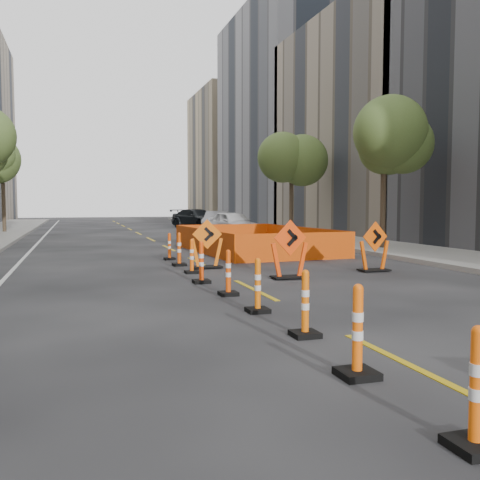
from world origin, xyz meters
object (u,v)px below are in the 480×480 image
object	(u,v)px
channelizer_8	(169,246)
chevron_sign_left	(207,244)
channelizer_2	(305,303)
channelizer_7	(179,249)
parked_car_near	(233,223)
channelizer_0	(477,388)
channelizer_4	(228,272)
chevron_sign_center	(289,249)
parked_car_far	(197,219)
channelizer_5	(201,262)
parked_car_mid	(217,221)
channelizer_6	(192,256)
channelizer_1	(358,331)
channelizer_3	(258,285)
chevron_sign_right	(374,247)

from	to	relation	value
channelizer_8	chevron_sign_left	xyz separation A→B (m)	(0.69, -2.83, 0.28)
channelizer_2	channelizer_7	xyz separation A→B (m)	(-0.13, 9.58, 0.02)
chevron_sign_left	parked_car_near	world-z (taller)	parked_car_near
channelizer_0	channelizer_4	distance (m)	7.66
chevron_sign_center	parked_car_far	size ratio (longest dim) A/B	0.30
channelizer_5	chevron_sign_center	world-z (taller)	chevron_sign_center
channelizer_7	channelizer_8	distance (m)	1.92
parked_car_near	parked_car_mid	distance (m)	5.24
channelizer_6	channelizer_4	bearing A→B (deg)	-89.95
channelizer_2	channelizer_7	world-z (taller)	channelizer_7
chevron_sign_left	channelizer_0	bearing A→B (deg)	-82.94
channelizer_7	channelizer_0	bearing A→B (deg)	-90.26
channelizer_5	parked_car_mid	bearing A→B (deg)	74.48
channelizer_1	parked_car_mid	xyz separation A→B (m)	(6.43, 31.13, 0.17)
channelizer_2	channelizer_6	distance (m)	7.66
channelizer_1	channelizer_2	xyz separation A→B (m)	(0.20, 1.92, -0.04)
channelizer_8	channelizer_3	bearing A→B (deg)	-89.86
channelizer_2	chevron_sign_left	size ratio (longest dim) A/B	0.67
channelizer_3	parked_car_mid	distance (m)	28.02
channelizer_7	chevron_sign_left	bearing A→B (deg)	-52.58
channelizer_6	parked_car_far	xyz separation A→B (m)	(6.17, 26.94, 0.27)
channelizer_7	parked_car_far	xyz separation A→B (m)	(6.17, 25.03, 0.22)
channelizer_4	channelizer_5	bearing A→B (deg)	94.82
channelizer_5	parked_car_near	distance (m)	19.25
parked_car_mid	channelizer_1	bearing A→B (deg)	-78.65
channelizer_8	chevron_sign_left	distance (m)	2.92
channelizer_5	parked_car_far	distance (m)	29.54
channelizer_1	channelizer_7	bearing A→B (deg)	89.66
channelizer_2	channelizer_1	bearing A→B (deg)	-95.88
channelizer_6	parked_car_near	world-z (taller)	parked_car_near
channelizer_2	chevron_sign_left	xyz separation A→B (m)	(0.57, 8.67, 0.25)
parked_car_near	chevron_sign_left	bearing A→B (deg)	-120.71
channelizer_0	channelizer_7	size ratio (longest dim) A/B	0.97
channelizer_5	channelizer_6	bearing A→B (deg)	85.27
channelizer_4	chevron_sign_right	world-z (taller)	chevron_sign_right
channelizer_5	chevron_sign_right	bearing A→B (deg)	7.78
chevron_sign_left	parked_car_far	world-z (taller)	same
channelizer_7	chevron_sign_center	xyz separation A→B (m)	(2.26, -3.77, 0.25)
channelizer_1	channelizer_7	size ratio (longest dim) A/B	1.02
channelizer_0	channelizer_8	world-z (taller)	channelizer_0
parked_car_far	channelizer_3	bearing A→B (deg)	-125.18
channelizer_7	chevron_sign_right	distance (m)	6.09
channelizer_4	parked_car_mid	xyz separation A→B (m)	(6.35, 25.38, 0.21)
channelizer_1	parked_car_mid	bearing A→B (deg)	78.33
parked_car_near	parked_car_far	world-z (taller)	parked_car_near
channelizer_1	parked_car_far	xyz separation A→B (m)	(6.24, 36.52, 0.21)
channelizer_6	parked_car_mid	size ratio (longest dim) A/B	0.23
channelizer_2	channelizer_6	size ratio (longest dim) A/B	1.04
channelizer_1	chevron_sign_center	bearing A→B (deg)	73.20
channelizer_5	chevron_sign_center	distance (m)	2.43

